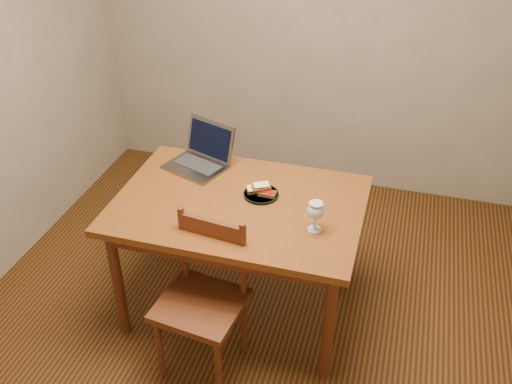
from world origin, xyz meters
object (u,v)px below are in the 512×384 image
(table, at_px, (239,215))
(plate, at_px, (261,194))
(chair, at_px, (202,294))
(laptop, at_px, (202,154))
(milk_glass, at_px, (315,216))

(table, relative_size, plate, 6.88)
(table, xyz_separation_m, chair, (-0.05, -0.44, -0.18))
(chair, distance_m, laptop, 0.87)
(plate, xyz_separation_m, laptop, (-0.42, 0.23, 0.06))
(table, xyz_separation_m, laptop, (-0.32, 0.32, 0.15))
(chair, relative_size, milk_glass, 2.78)
(milk_glass, distance_m, laptop, 0.87)
(milk_glass, bearing_deg, plate, 146.77)
(chair, bearing_deg, table, 90.01)
(plate, bearing_deg, table, -137.58)
(plate, relative_size, milk_glass, 1.17)
(laptop, bearing_deg, milk_glass, -10.57)
(plate, xyz_separation_m, milk_glass, (0.33, -0.22, 0.07))
(chair, xyz_separation_m, plate, (0.15, 0.53, 0.28))
(milk_glass, xyz_separation_m, laptop, (-0.75, 0.45, -0.02))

